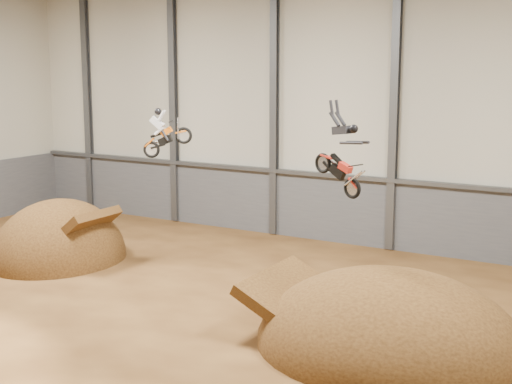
# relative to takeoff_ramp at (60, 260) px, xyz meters

# --- Properties ---
(floor) EXTENTS (40.00, 40.00, 0.00)m
(floor) POSITION_rel_takeoff_ramp_xyz_m (9.63, -5.00, 0.00)
(floor) COLOR #482B13
(floor) RESTS_ON ground
(back_wall) EXTENTS (40.00, 0.10, 14.00)m
(back_wall) POSITION_rel_takeoff_ramp_xyz_m (9.63, 10.00, 7.00)
(back_wall) COLOR beige
(back_wall) RESTS_ON ground
(lower_band_back) EXTENTS (39.80, 0.18, 3.50)m
(lower_band_back) POSITION_rel_takeoff_ramp_xyz_m (9.63, 9.90, 1.75)
(lower_band_back) COLOR #52545A
(lower_band_back) RESTS_ON ground
(steel_rail) EXTENTS (39.80, 0.35, 0.20)m
(steel_rail) POSITION_rel_takeoff_ramp_xyz_m (9.63, 9.75, 3.55)
(steel_rail) COLOR #47494F
(steel_rail) RESTS_ON lower_band_back
(steel_column_0) EXTENTS (0.40, 0.36, 13.90)m
(steel_column_0) POSITION_rel_takeoff_ramp_xyz_m (-7.04, 9.80, 7.00)
(steel_column_0) COLOR #47494F
(steel_column_0) RESTS_ON ground
(steel_column_1) EXTENTS (0.40, 0.36, 13.90)m
(steel_column_1) POSITION_rel_takeoff_ramp_xyz_m (-0.37, 9.80, 7.00)
(steel_column_1) COLOR #47494F
(steel_column_1) RESTS_ON ground
(steel_column_2) EXTENTS (0.40, 0.36, 13.90)m
(steel_column_2) POSITION_rel_takeoff_ramp_xyz_m (6.29, 9.80, 7.00)
(steel_column_2) COLOR #47494F
(steel_column_2) RESTS_ON ground
(steel_column_3) EXTENTS (0.40, 0.36, 13.90)m
(steel_column_3) POSITION_rel_takeoff_ramp_xyz_m (12.96, 9.80, 7.00)
(steel_column_3) COLOR #47494F
(steel_column_3) RESTS_ON ground
(takeoff_ramp) EXTENTS (5.89, 6.80, 5.89)m
(takeoff_ramp) POSITION_rel_takeoff_ramp_xyz_m (0.00, 0.00, 0.00)
(takeoff_ramp) COLOR #37200D
(takeoff_ramp) RESTS_ON ground
(landing_ramp) EXTENTS (8.96, 7.93, 5.17)m
(landing_ramp) POSITION_rel_takeoff_ramp_xyz_m (17.27, -2.37, 0.00)
(landing_ramp) COLOR #37200D
(landing_ramp) RESTS_ON ground
(fmx_rider_a) EXTENTS (2.90, 1.95, 2.70)m
(fmx_rider_a) POSITION_rel_takeoff_ramp_xyz_m (6.59, 0.22, 6.65)
(fmx_rider_a) COLOR #D2600E
(fmx_rider_b) EXTENTS (3.70, 1.87, 3.46)m
(fmx_rider_b) POSITION_rel_takeoff_ramp_xyz_m (15.19, -2.38, 6.53)
(fmx_rider_b) COLOR red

